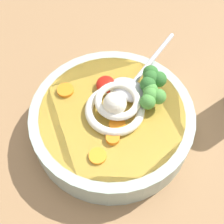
% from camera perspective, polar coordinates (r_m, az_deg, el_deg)
% --- Properties ---
extents(table_slab, '(1.30, 1.30, 0.03)m').
position_cam_1_polar(table_slab, '(0.55, 3.29, -3.28)').
color(table_slab, '#936D47').
rests_on(table_slab, ground).
extents(soup_bowl, '(0.26, 0.26, 0.05)m').
position_cam_1_polar(soup_bowl, '(0.51, 0.00, -1.62)').
color(soup_bowl, '#9EB2A3').
rests_on(soup_bowl, table_slab).
extents(noodle_pile, '(0.10, 0.10, 0.04)m').
position_cam_1_polar(noodle_pile, '(0.47, 0.66, 0.99)').
color(noodle_pile, silver).
rests_on(noodle_pile, soup_bowl).
extents(soup_spoon, '(0.16, 0.12, 0.02)m').
position_cam_1_polar(soup_spoon, '(0.51, 3.78, 5.17)').
color(soup_spoon, '#B7B7BC').
rests_on(soup_spoon, soup_bowl).
extents(chili_sauce_dollop, '(0.03, 0.03, 0.02)m').
position_cam_1_polar(chili_sauce_dollop, '(0.50, -1.15, 5.07)').
color(chili_sauce_dollop, '#B2190F').
rests_on(chili_sauce_dollop, soup_bowl).
extents(broccoli_floret_center, '(0.05, 0.04, 0.04)m').
position_cam_1_polar(broccoli_floret_center, '(0.48, 7.30, 2.91)').
color(broccoli_floret_center, '#7A9E60').
rests_on(broccoli_floret_center, soup_bowl).
extents(broccoli_floret_right, '(0.05, 0.04, 0.04)m').
position_cam_1_polar(broccoli_floret_right, '(0.49, 7.33, 6.02)').
color(broccoli_floret_right, '#7A9E60').
rests_on(broccoli_floret_right, soup_bowl).
extents(carrot_slice_near_spoon, '(0.03, 0.03, 0.00)m').
position_cam_1_polar(carrot_slice_near_spoon, '(0.44, -2.66, -8.05)').
color(carrot_slice_near_spoon, orange).
rests_on(carrot_slice_near_spoon, soup_bowl).
extents(carrot_slice_rear, '(0.03, 0.03, 0.01)m').
position_cam_1_polar(carrot_slice_rear, '(0.51, -8.53, 3.96)').
color(carrot_slice_rear, orange).
rests_on(carrot_slice_rear, soup_bowl).
extents(carrot_slice_beside_chili, '(0.03, 0.03, 0.01)m').
position_cam_1_polar(carrot_slice_beside_chili, '(0.47, 0.97, -2.44)').
color(carrot_slice_beside_chili, orange).
rests_on(carrot_slice_beside_chili, soup_bowl).
extents(carrot_slice_left, '(0.02, 0.02, 0.01)m').
position_cam_1_polar(carrot_slice_left, '(0.46, 0.14, -4.81)').
color(carrot_slice_left, orange).
rests_on(carrot_slice_left, soup_bowl).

